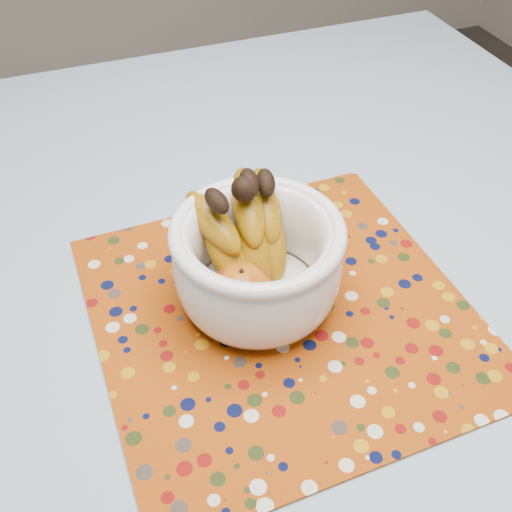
% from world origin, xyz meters
% --- Properties ---
extents(table, '(1.20, 1.20, 0.75)m').
position_xyz_m(table, '(0.00, 0.00, 0.67)').
color(table, brown).
rests_on(table, ground).
extents(tablecloth, '(1.32, 1.32, 0.01)m').
position_xyz_m(tablecloth, '(0.00, 0.00, 0.76)').
color(tablecloth, '#5F819F').
rests_on(tablecloth, table).
extents(placemat, '(0.46, 0.46, 0.00)m').
position_xyz_m(placemat, '(-0.03, -0.10, 0.76)').
color(placemat, '#8F3907').
rests_on(placemat, tablecloth).
extents(fruit_bowl, '(0.20, 0.22, 0.17)m').
position_xyz_m(fruit_bowl, '(-0.05, -0.06, 0.84)').
color(fruit_bowl, white).
rests_on(fruit_bowl, placemat).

